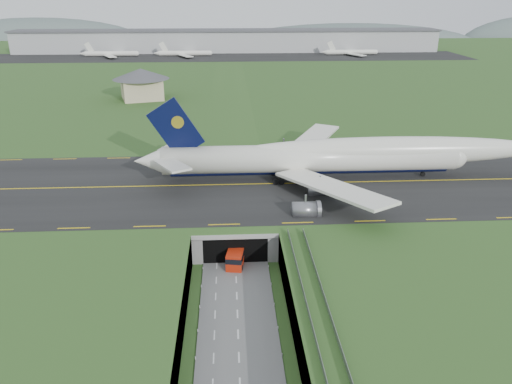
{
  "coord_description": "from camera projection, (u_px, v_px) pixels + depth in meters",
  "views": [
    {
      "loc": [
        -0.71,
        -73.33,
        47.27
      ],
      "look_at": [
        4.48,
        20.0,
        9.43
      ],
      "focal_mm": 35.0,
      "sensor_mm": 36.0,
      "label": 1
    }
  ],
  "objects": [
    {
      "name": "guideway",
      "position": [
        321.0,
        329.0,
        66.53
      ],
      "size": [
        3.0,
        53.0,
        7.05
      ],
      "color": "#A8A8A3",
      "rests_on": "ground"
    },
    {
      "name": "tunnel_portal",
      "position": [
        235.0,
        227.0,
        99.86
      ],
      "size": [
        17.0,
        22.3,
        6.0
      ],
      "color": "gray",
      "rests_on": "ground"
    },
    {
      "name": "ground",
      "position": [
        236.0,
        287.0,
        85.64
      ],
      "size": [
        900.0,
        900.0,
        0.0
      ],
      "primitive_type": "plane",
      "color": "#2C4E1F",
      "rests_on": "ground"
    },
    {
      "name": "shuttle_tram",
      "position": [
        236.0,
        255.0,
        92.54
      ],
      "size": [
        4.12,
        8.13,
        3.16
      ],
      "rotation": [
        0.0,
        0.0,
        -0.16
      ],
      "color": "#B6220C",
      "rests_on": "ground"
    },
    {
      "name": "cargo_terminal",
      "position": [
        228.0,
        41.0,
        357.52
      ],
      "size": [
        320.0,
        67.0,
        15.6
      ],
      "color": "#B2B2B2",
      "rests_on": "ground"
    },
    {
      "name": "service_building",
      "position": [
        141.0,
        81.0,
        201.35
      ],
      "size": [
        27.87,
        27.87,
        12.32
      ],
      "rotation": [
        0.0,
        0.0,
        0.28
      ],
      "color": "#C9B791",
      "rests_on": "ground"
    },
    {
      "name": "airfield_deck",
      "position": [
        236.0,
        272.0,
        84.52
      ],
      "size": [
        800.0,
        800.0,
        6.0
      ],
      "primitive_type": "cube",
      "color": "gray",
      "rests_on": "ground"
    },
    {
      "name": "jumbo_jet",
      "position": [
        339.0,
        156.0,
        115.86
      ],
      "size": [
        95.85,
        61.54,
        20.35
      ],
      "rotation": [
        0.0,
        0.0,
        0.0
      ],
      "color": "white",
      "rests_on": "ground"
    },
    {
      "name": "taxiway",
      "position": [
        233.0,
        185.0,
        113.9
      ],
      "size": [
        800.0,
        44.0,
        0.18
      ],
      "primitive_type": "cube",
      "color": "black",
      "rests_on": "airfield_deck"
    },
    {
      "name": "trench_road",
      "position": [
        237.0,
        313.0,
        78.67
      ],
      "size": [
        12.0,
        75.0,
        0.2
      ],
      "primitive_type": "cube",
      "color": "slate",
      "rests_on": "ground"
    },
    {
      "name": "distant_hills",
      "position": [
        294.0,
        47.0,
        488.43
      ],
      "size": [
        700.0,
        91.0,
        60.0
      ],
      "color": "slate",
      "rests_on": "ground"
    }
  ]
}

